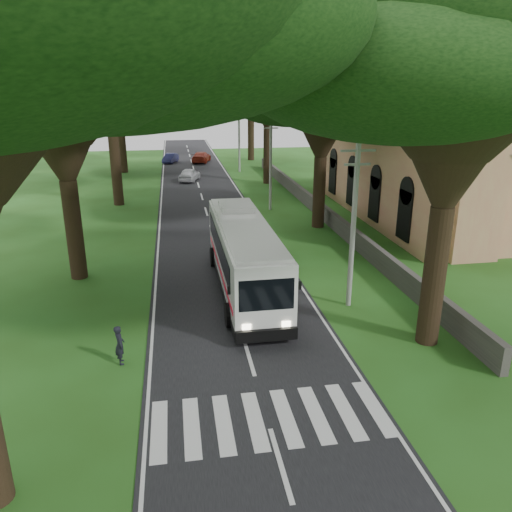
# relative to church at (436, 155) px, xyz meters

# --- Properties ---
(ground) EXTENTS (140.00, 140.00, 0.00)m
(ground) POSITION_rel_church_xyz_m (-17.86, -21.55, -4.91)
(ground) COLOR #264F16
(ground) RESTS_ON ground
(road) EXTENTS (8.00, 120.00, 0.04)m
(road) POSITION_rel_church_xyz_m (-17.86, 3.45, -4.90)
(road) COLOR black
(road) RESTS_ON ground
(crosswalk) EXTENTS (8.00, 3.00, 0.01)m
(crosswalk) POSITION_rel_church_xyz_m (-17.86, -23.55, -4.91)
(crosswalk) COLOR silver
(crosswalk) RESTS_ON ground
(property_wall) EXTENTS (0.35, 50.00, 1.20)m
(property_wall) POSITION_rel_church_xyz_m (-8.86, 2.45, -4.31)
(property_wall) COLOR #383533
(property_wall) RESTS_ON ground
(church) EXTENTS (14.00, 24.00, 11.60)m
(church) POSITION_rel_church_xyz_m (0.00, 0.00, 0.00)
(church) COLOR tan
(church) RESTS_ON ground
(pole_near) EXTENTS (1.60, 0.24, 8.00)m
(pole_near) POSITION_rel_church_xyz_m (-12.36, -15.55, -0.73)
(pole_near) COLOR gray
(pole_near) RESTS_ON ground
(pole_mid) EXTENTS (1.60, 0.24, 8.00)m
(pole_mid) POSITION_rel_church_xyz_m (-12.36, 4.45, -0.73)
(pole_mid) COLOR gray
(pole_mid) RESTS_ON ground
(pole_far) EXTENTS (1.60, 0.24, 8.00)m
(pole_far) POSITION_rel_church_xyz_m (-12.36, 24.45, -0.73)
(pole_far) COLOR gray
(pole_far) RESTS_ON ground
(tree_l_mida) EXTENTS (12.80, 12.80, 13.72)m
(tree_l_mida) POSITION_rel_church_xyz_m (-25.86, -9.55, 5.92)
(tree_l_mida) COLOR black
(tree_l_mida) RESTS_ON ground
(tree_l_midb) EXTENTS (13.81, 13.81, 15.16)m
(tree_l_midb) POSITION_rel_church_xyz_m (-25.36, 8.45, 7.16)
(tree_l_midb) COLOR black
(tree_l_midb) RESTS_ON ground
(tree_l_far) EXTENTS (15.91, 15.91, 15.02)m
(tree_l_far) POSITION_rel_church_xyz_m (-26.36, 26.45, 6.65)
(tree_l_far) COLOR black
(tree_l_far) RESTS_ON ground
(tree_r_near) EXTENTS (15.01, 15.01, 14.90)m
(tree_r_near) POSITION_rel_church_xyz_m (-10.36, -19.55, 6.70)
(tree_r_near) COLOR black
(tree_r_near) RESTS_ON ground
(tree_r_mida) EXTENTS (12.79, 12.79, 13.24)m
(tree_r_mida) POSITION_rel_church_xyz_m (-9.86, -1.55, 5.46)
(tree_r_mida) COLOR black
(tree_r_mida) RESTS_ON ground
(tree_r_midb) EXTENTS (12.76, 12.76, 14.90)m
(tree_r_midb) POSITION_rel_church_xyz_m (-10.36, 16.45, 7.08)
(tree_r_midb) COLOR black
(tree_r_midb) RESTS_ON ground
(tree_r_far) EXTENTS (12.77, 12.77, 15.68)m
(tree_r_far) POSITION_rel_church_xyz_m (-9.36, 34.45, 7.83)
(tree_r_far) COLOR black
(tree_r_far) RESTS_ON ground
(coach_bus) EXTENTS (2.93, 12.23, 3.60)m
(coach_bus) POSITION_rel_church_xyz_m (-17.06, -12.75, -2.97)
(coach_bus) COLOR white
(coach_bus) RESTS_ON ground
(distant_car_a) EXTENTS (2.81, 4.49, 1.43)m
(distant_car_a) POSITION_rel_church_xyz_m (-18.67, 19.06, -4.17)
(distant_car_a) COLOR silver
(distant_car_a) RESTS_ON road
(distant_car_b) EXTENTS (2.38, 3.99, 1.24)m
(distant_car_b) POSITION_rel_church_xyz_m (-20.73, 33.36, -4.26)
(distant_car_b) COLOR navy
(distant_car_b) RESTS_ON road
(distant_car_c) EXTENTS (3.18, 5.31, 1.44)m
(distant_car_c) POSITION_rel_church_xyz_m (-16.52, 33.15, -4.16)
(distant_car_c) COLOR maroon
(distant_car_c) RESTS_ON road
(pedestrian) EXTENTS (0.48, 0.63, 1.57)m
(pedestrian) POSITION_rel_church_xyz_m (-22.77, -19.24, -4.13)
(pedestrian) COLOR black
(pedestrian) RESTS_ON ground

